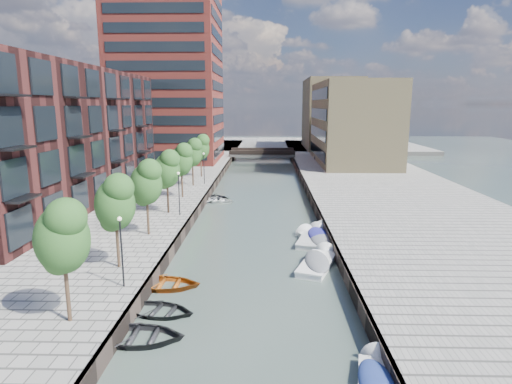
{
  "coord_description": "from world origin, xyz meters",
  "views": [
    {
      "loc": [
        0.97,
        -14.71,
        11.23
      ],
      "look_at": [
        0.0,
        22.87,
        3.5
      ],
      "focal_mm": 30.0,
      "sensor_mm": 36.0,
      "label": 1
    }
  ],
  "objects_px": {
    "motorboat_3": "(319,236)",
    "car": "(320,156)",
    "tree_1": "(115,201)",
    "sloop_2": "(165,287)",
    "tree_0": "(62,235)",
    "motorboat_4": "(318,240)",
    "sloop_3": "(217,202)",
    "tree_2": "(146,181)",
    "motorboat_1": "(319,262)",
    "bridge": "(262,154)",
    "tree_3": "(167,168)",
    "sloop_1": "(159,314)",
    "tree_4": "(181,159)",
    "sloop_0": "(138,341)",
    "tree_6": "(201,147)",
    "tree_5": "(192,152)",
    "motorboat_2": "(313,238)",
    "sloop_4": "(214,199)"
  },
  "relations": [
    {
      "from": "motorboat_3",
      "to": "car",
      "type": "height_order",
      "value": "car"
    },
    {
      "from": "motorboat_3",
      "to": "tree_1",
      "type": "bearing_deg",
      "value": -146.32
    },
    {
      "from": "sloop_2",
      "to": "tree_0",
      "type": "bearing_deg",
      "value": 154.58
    },
    {
      "from": "motorboat_4",
      "to": "sloop_3",
      "type": "bearing_deg",
      "value": 124.55
    },
    {
      "from": "tree_2",
      "to": "motorboat_1",
      "type": "distance_m",
      "value": 14.64
    },
    {
      "from": "tree_0",
      "to": "motorboat_1",
      "type": "bearing_deg",
      "value": 37.6
    },
    {
      "from": "bridge",
      "to": "sloop_3",
      "type": "distance_m",
      "value": 38.4
    },
    {
      "from": "tree_3",
      "to": "motorboat_3",
      "type": "height_order",
      "value": "tree_3"
    },
    {
      "from": "motorboat_1",
      "to": "motorboat_3",
      "type": "distance_m",
      "value": 6.2
    },
    {
      "from": "sloop_1",
      "to": "car",
      "type": "height_order",
      "value": "car"
    },
    {
      "from": "tree_4",
      "to": "sloop_0",
      "type": "bearing_deg",
      "value": -83.34
    },
    {
      "from": "motorboat_3",
      "to": "tree_6",
      "type": "bearing_deg",
      "value": 118.5
    },
    {
      "from": "tree_3",
      "to": "sloop_3",
      "type": "distance_m",
      "value": 11.0
    },
    {
      "from": "tree_6",
      "to": "tree_5",
      "type": "bearing_deg",
      "value": -90.0
    },
    {
      "from": "tree_5",
      "to": "tree_1",
      "type": "bearing_deg",
      "value": -90.0
    },
    {
      "from": "tree_2",
      "to": "motorboat_2",
      "type": "distance_m",
      "value": 14.56
    },
    {
      "from": "tree_3",
      "to": "motorboat_4",
      "type": "relative_size",
      "value": 1.06
    },
    {
      "from": "motorboat_2",
      "to": "motorboat_4",
      "type": "relative_size",
      "value": 1.0
    },
    {
      "from": "sloop_0",
      "to": "tree_5",
      "type": "bearing_deg",
      "value": 5.95
    },
    {
      "from": "tree_5",
      "to": "sloop_3",
      "type": "height_order",
      "value": "tree_5"
    },
    {
      "from": "sloop_1",
      "to": "sloop_4",
      "type": "distance_m",
      "value": 29.06
    },
    {
      "from": "sloop_0",
      "to": "sloop_1",
      "type": "height_order",
      "value": "sloop_0"
    },
    {
      "from": "tree_5",
      "to": "sloop_4",
      "type": "distance_m",
      "value": 6.96
    },
    {
      "from": "tree_4",
      "to": "sloop_4",
      "type": "height_order",
      "value": "tree_4"
    },
    {
      "from": "tree_4",
      "to": "tree_6",
      "type": "bearing_deg",
      "value": 90.0
    },
    {
      "from": "tree_3",
      "to": "tree_5",
      "type": "height_order",
      "value": "same"
    },
    {
      "from": "tree_4",
      "to": "sloop_4",
      "type": "bearing_deg",
      "value": 50.37
    },
    {
      "from": "sloop_2",
      "to": "motorboat_4",
      "type": "bearing_deg",
      "value": -47.44
    },
    {
      "from": "motorboat_3",
      "to": "bridge",
      "type": "bearing_deg",
      "value": 96.02
    },
    {
      "from": "tree_3",
      "to": "car",
      "type": "bearing_deg",
      "value": 64.87
    },
    {
      "from": "tree_6",
      "to": "motorboat_2",
      "type": "xyz_separation_m",
      "value": [
        13.44,
        -25.93,
        -5.2
      ]
    },
    {
      "from": "tree_6",
      "to": "sloop_0",
      "type": "xyz_separation_m",
      "value": [
        3.28,
        -42.08,
        -5.31
      ]
    },
    {
      "from": "tree_1",
      "to": "sloop_2",
      "type": "bearing_deg",
      "value": -16.36
    },
    {
      "from": "sloop_0",
      "to": "sloop_4",
      "type": "bearing_deg",
      "value": 0.93
    },
    {
      "from": "sloop_3",
      "to": "motorboat_2",
      "type": "xyz_separation_m",
      "value": [
        9.86,
        -13.87,
        0.1
      ]
    },
    {
      "from": "bridge",
      "to": "tree_0",
      "type": "xyz_separation_m",
      "value": [
        -8.5,
        -68.0,
        3.92
      ]
    },
    {
      "from": "sloop_0",
      "to": "tree_1",
      "type": "bearing_deg",
      "value": 25.48
    },
    {
      "from": "tree_1",
      "to": "tree_4",
      "type": "xyz_separation_m",
      "value": [
        0.0,
        21.0,
        0.0
      ]
    },
    {
      "from": "tree_4",
      "to": "car",
      "type": "relative_size",
      "value": 1.65
    },
    {
      "from": "bridge",
      "to": "tree_3",
      "type": "xyz_separation_m",
      "value": [
        -8.5,
        -47.0,
        3.92
      ]
    },
    {
      "from": "tree_2",
      "to": "tree_4",
      "type": "distance_m",
      "value": 14.0
    },
    {
      "from": "sloop_0",
      "to": "motorboat_2",
      "type": "bearing_deg",
      "value": -31.57
    },
    {
      "from": "tree_2",
      "to": "sloop_0",
      "type": "relative_size",
      "value": 1.29
    },
    {
      "from": "motorboat_1",
      "to": "motorboat_4",
      "type": "xyz_separation_m",
      "value": [
        0.53,
        5.09,
        -0.0
      ]
    },
    {
      "from": "sloop_0",
      "to": "sloop_4",
      "type": "relative_size",
      "value": 1.15
    },
    {
      "from": "bridge",
      "to": "tree_1",
      "type": "distance_m",
      "value": 61.71
    },
    {
      "from": "tree_2",
      "to": "sloop_3",
      "type": "distance_m",
      "value": 17.18
    },
    {
      "from": "sloop_4",
      "to": "sloop_1",
      "type": "bearing_deg",
      "value": -154.67
    },
    {
      "from": "sloop_0",
      "to": "motorboat_1",
      "type": "bearing_deg",
      "value": -43.46
    },
    {
      "from": "sloop_0",
      "to": "sloop_2",
      "type": "relative_size",
      "value": 1.02
    }
  ]
}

